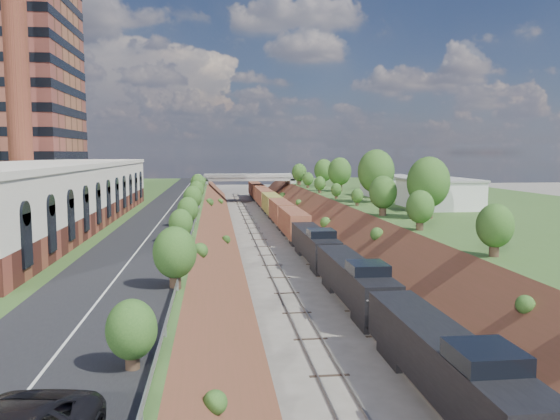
% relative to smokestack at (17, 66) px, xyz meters
% --- Properties ---
extents(platform_left, '(44.00, 180.00, 5.00)m').
position_rel_smokestack_xyz_m(platform_left, '(3.00, 4.00, -22.50)').
color(platform_left, '#3B5C25').
rests_on(platform_left, ground).
extents(platform_right, '(44.00, 180.00, 5.00)m').
position_rel_smokestack_xyz_m(platform_right, '(69.00, 4.00, -22.50)').
color(platform_right, '#3B5C25').
rests_on(platform_right, ground).
extents(embankment_left, '(10.00, 180.00, 10.00)m').
position_rel_smokestack_xyz_m(embankment_left, '(25.00, 4.00, -25.00)').
color(embankment_left, brown).
rests_on(embankment_left, ground).
extents(embankment_right, '(10.00, 180.00, 10.00)m').
position_rel_smokestack_xyz_m(embankment_right, '(47.00, 4.00, -25.00)').
color(embankment_right, brown).
rests_on(embankment_right, ground).
extents(rail_left_track, '(1.58, 180.00, 0.18)m').
position_rel_smokestack_xyz_m(rail_left_track, '(33.40, 4.00, -24.91)').
color(rail_left_track, gray).
rests_on(rail_left_track, ground).
extents(rail_right_track, '(1.58, 180.00, 0.18)m').
position_rel_smokestack_xyz_m(rail_right_track, '(38.60, 4.00, -24.91)').
color(rail_right_track, gray).
rests_on(rail_right_track, ground).
extents(road, '(8.00, 180.00, 0.10)m').
position_rel_smokestack_xyz_m(road, '(20.50, 4.00, -19.95)').
color(road, black).
rests_on(road, platform_left).
extents(guardrail, '(0.10, 171.00, 0.70)m').
position_rel_smokestack_xyz_m(guardrail, '(24.60, 3.80, -19.45)').
color(guardrail, '#99999E').
rests_on(guardrail, platform_left).
extents(commercial_building, '(14.30, 62.30, 7.00)m').
position_rel_smokestack_xyz_m(commercial_building, '(8.00, -18.00, -16.49)').
color(commercial_building, brown).
rests_on(commercial_building, platform_left).
extents(smokestack, '(3.20, 3.20, 40.00)m').
position_rel_smokestack_xyz_m(smokestack, '(0.00, 0.00, 0.00)').
color(smokestack, brown).
rests_on(smokestack, platform_left).
extents(overpass, '(24.50, 8.30, 7.40)m').
position_rel_smokestack_xyz_m(overpass, '(36.00, 66.00, -20.08)').
color(overpass, gray).
rests_on(overpass, ground).
extents(white_building_near, '(9.00, 12.00, 4.00)m').
position_rel_smokestack_xyz_m(white_building_near, '(59.50, -4.00, -18.00)').
color(white_building_near, silver).
rests_on(white_building_near, platform_right).
extents(white_building_far, '(8.00, 10.00, 3.60)m').
position_rel_smokestack_xyz_m(white_building_far, '(59.00, 18.00, -18.20)').
color(white_building_far, silver).
rests_on(white_building_far, platform_right).
extents(tree_right_large, '(5.25, 5.25, 7.61)m').
position_rel_smokestack_xyz_m(tree_right_large, '(53.00, -16.00, -15.62)').
color(tree_right_large, '#473323').
rests_on(tree_right_large, platform_right).
extents(tree_left_crest, '(2.45, 2.45, 3.55)m').
position_rel_smokestack_xyz_m(tree_left_crest, '(24.20, -36.00, -17.96)').
color(tree_left_crest, '#473323').
rests_on(tree_left_crest, platform_left).
extents(freight_train, '(2.94, 150.22, 4.55)m').
position_rel_smokestack_xyz_m(freight_train, '(38.60, 14.99, -22.46)').
color(freight_train, black).
rests_on(freight_train, ground).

